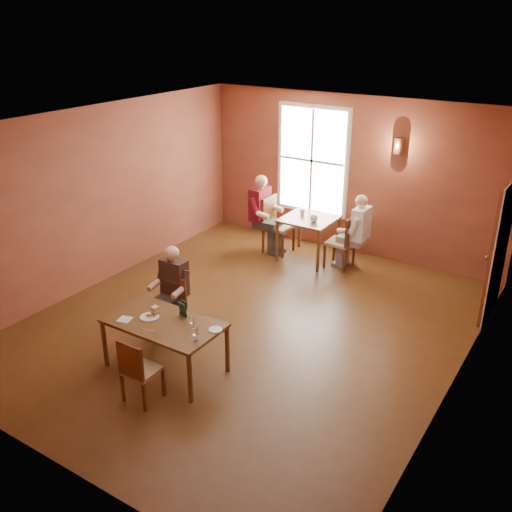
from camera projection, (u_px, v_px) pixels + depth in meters
The scene contains 28 objects.
ground at pixel (249, 324), 8.63m from camera, with size 6.00×7.00×0.01m, color brown.
wall_back at pixel (351, 176), 10.74m from camera, with size 6.00×0.04×3.00m, color brown.
wall_front at pixel (42, 343), 5.33m from camera, with size 6.00×0.04×3.00m, color brown.
wall_left at pixel (99, 197), 9.53m from camera, with size 0.04×7.00×3.00m, color brown.
wall_right at pixel (466, 282), 6.54m from camera, with size 0.04×7.00×3.00m, color brown.
ceiling at pixel (248, 124), 7.44m from camera, with size 6.00×7.00×0.04m, color white.
window at pixel (312, 161), 11.02m from camera, with size 1.36×0.10×1.96m, color white.
door at pixel (497, 251), 8.53m from camera, with size 0.12×1.04×2.10m, color maroon.
wall_sconce at pixel (398, 146), 9.94m from camera, with size 0.16×0.16×0.28m, color brown.
main_table at pixel (165, 345), 7.42m from camera, with size 1.51×0.85×0.71m, color brown, non-canonical shape.
chair_diner_main at pixel (169, 309), 8.14m from camera, with size 0.39×0.39×0.87m, color #523113, non-canonical shape.
diner_main at pixel (166, 298), 8.04m from camera, with size 0.51×0.51×1.27m, color #3B2419, non-canonical shape.
chair_empty at pixel (142, 369), 6.80m from camera, with size 0.38×0.38×0.86m, color #5E2815, non-canonical shape.
plate_food at pixel (150, 316), 7.37m from camera, with size 0.25×0.25×0.03m, color silver.
sandwich at pixel (155, 311), 7.42m from camera, with size 0.09×0.08×0.11m, color tan.
goblet_a at pixel (192, 322), 7.09m from camera, with size 0.07×0.07×0.17m, color silver, non-canonical shape.
goblet_b at pixel (195, 334), 6.83m from camera, with size 0.07×0.07×0.18m, color silver, non-canonical shape.
menu_stand at pixel (183, 309), 7.38m from camera, with size 0.12×0.06×0.20m, color #193220.
knife at pixel (148, 330), 7.07m from camera, with size 0.21×0.02×0.00m, color silver.
napkin at pixel (125, 319), 7.33m from camera, with size 0.17×0.17×0.01m, color silver.
side_plate at pixel (216, 330), 7.09m from camera, with size 0.17×0.17×0.01m, color white.
second_table at pixel (308, 239), 10.75m from camera, with size 0.93×0.93×0.82m, color brown, non-canonical shape.
chair_diner_white at pixel (340, 241), 10.39m from camera, with size 0.44×0.44×1.00m, color #472B11, non-canonical shape.
diner_white at pixel (342, 232), 10.31m from camera, with size 0.54×0.54×1.36m, color white, non-canonical shape.
chair_diner_maroon at pixel (279, 225), 11.02m from camera, with size 0.48×0.48×1.10m, color brown, non-canonical shape.
diner_maroon at pixel (278, 216), 10.96m from camera, with size 0.59×0.59×1.46m, color maroon, non-canonical shape.
cup_a at pixel (314, 219), 10.38m from camera, with size 0.14×0.14×0.11m, color silver.
cup_b at pixel (302, 212), 10.73m from camera, with size 0.10×0.10×0.10m, color silver.
Camera 1 is at (4.16, -6.26, 4.36)m, focal length 40.00 mm.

